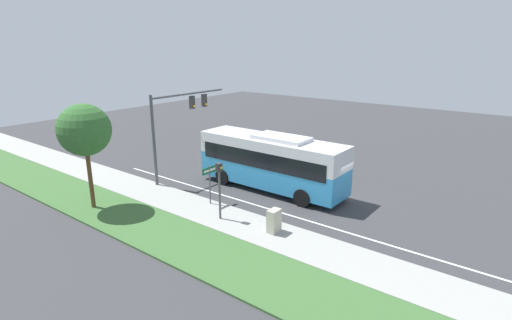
# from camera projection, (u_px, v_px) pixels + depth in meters

# --- Properties ---
(ground_plane) EXTENTS (80.00, 80.00, 0.00)m
(ground_plane) POSITION_uv_depth(u_px,v_px,m) (333.00, 199.00, 24.49)
(ground_plane) COLOR #38383A
(sidewalk) EXTENTS (2.80, 80.00, 0.12)m
(sidewalk) POSITION_uv_depth(u_px,v_px,m) (276.00, 236.00, 19.76)
(sidewalk) COLOR #9E9E99
(sidewalk) RESTS_ON ground_plane
(grass_verge) EXTENTS (3.60, 80.00, 0.10)m
(grass_verge) POSITION_uv_depth(u_px,v_px,m) (234.00, 263.00, 17.33)
(grass_verge) COLOR #3D6633
(grass_verge) RESTS_ON ground_plane
(lane_divider_near) EXTENTS (0.14, 30.00, 0.01)m
(lane_divider_near) POSITION_uv_depth(u_px,v_px,m) (303.00, 219.00, 21.75)
(lane_divider_near) COLOR silver
(lane_divider_near) RESTS_ON ground_plane
(bus) EXTENTS (2.77, 10.05, 3.68)m
(bus) POSITION_uv_depth(u_px,v_px,m) (271.00, 160.00, 25.61)
(bus) COLOR #3393D1
(bus) RESTS_ON ground_plane
(signal_gantry) EXTENTS (6.71, 0.41, 6.09)m
(signal_gantry) POSITION_uv_depth(u_px,v_px,m) (177.00, 117.00, 27.10)
(signal_gantry) COLOR #4C4C51
(signal_gantry) RESTS_ON ground_plane
(pedestrian_signal) EXTENTS (0.28, 0.34, 3.24)m
(pedestrian_signal) POSITION_uv_depth(u_px,v_px,m) (219.00, 182.00, 20.98)
(pedestrian_signal) COLOR #4C4C51
(pedestrian_signal) RESTS_ON ground_plane
(street_sign) EXTENTS (1.40, 0.08, 2.42)m
(street_sign) POSITION_uv_depth(u_px,v_px,m) (210.00, 177.00, 23.19)
(street_sign) COLOR #4C4C51
(street_sign) RESTS_ON ground_plane
(utility_cabinet) EXTENTS (0.70, 0.46, 1.20)m
(utility_cabinet) POSITION_uv_depth(u_px,v_px,m) (274.00, 221.00, 19.87)
(utility_cabinet) COLOR #B7B29E
(utility_cabinet) RESTS_ON sidewalk
(roadside_tree) EXTENTS (2.90, 2.90, 6.00)m
(roadside_tree) POSITION_uv_depth(u_px,v_px,m) (84.00, 130.00, 21.86)
(roadside_tree) COLOR brown
(roadside_tree) RESTS_ON grass_verge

